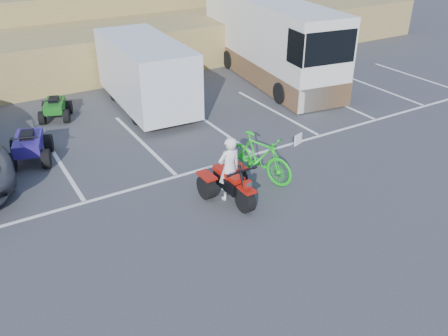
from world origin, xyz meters
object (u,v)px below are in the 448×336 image
green_dirt_bike (259,157)px  cargo_trailer (145,72)px  red_trike_atv (232,200)px  rider (229,169)px  quad_atv_blue (32,161)px  rv_motorhome (269,45)px  quad_atv_green (57,118)px

green_dirt_bike → cargo_trailer: size_ratio=0.40×
red_trike_atv → green_dirt_bike: bearing=24.8°
rider → green_dirt_bike: rider is taller
rider → quad_atv_blue: (-4.07, 4.94, -0.89)m
red_trike_atv → rv_motorhome: size_ratio=0.18×
cargo_trailer → quad_atv_blue: 5.54m
red_trike_atv → rv_motorhome: (7.00, 8.17, 1.46)m
cargo_trailer → rv_motorhome: (6.24, 0.75, 0.06)m
red_trike_atv → cargo_trailer: (0.75, 7.42, 1.40)m
cargo_trailer → quad_atv_blue: size_ratio=3.47×
green_dirt_bike → rv_motorhome: rv_motorhome is taller
green_dirt_bike → rv_motorhome: size_ratio=0.23×
green_dirt_bike → quad_atv_blue: bearing=122.8°
green_dirt_bike → cargo_trailer: (-0.53, 6.78, 0.73)m
quad_atv_blue → green_dirt_bike: bearing=-22.9°
rider → quad_atv_blue: 6.46m
green_dirt_bike → quad_atv_blue: (-5.36, 4.46, -0.67)m
red_trike_atv → green_dirt_bike: green_dirt_bike is taller
rider → quad_atv_blue: bearing=-52.0°
red_trike_atv → green_dirt_bike: (1.28, 0.63, 0.67)m
red_trike_atv → quad_atv_green: (-2.59, 8.09, 0.00)m
red_trike_atv → rv_motorhome: 10.85m
rv_motorhome → rider: bearing=-123.1°
rv_motorhome → cargo_trailer: bearing=-165.2°
rv_motorhome → quad_atv_blue: bearing=-156.5°
rv_motorhome → quad_atv_green: bearing=-171.5°
rider → quad_atv_green: 8.40m
rv_motorhome → quad_atv_green: rv_motorhome is taller
rider → green_dirt_bike: 1.39m
green_dirt_bike → rv_motorhome: bearing=35.5°
red_trike_atv → quad_atv_green: bearing=106.3°
rider → rv_motorhome: size_ratio=0.19×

